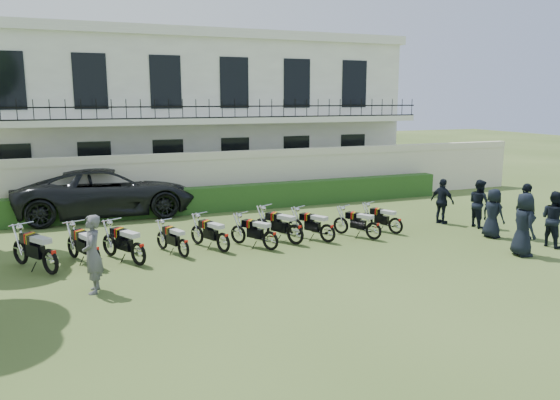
{
  "coord_description": "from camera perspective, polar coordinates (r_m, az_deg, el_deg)",
  "views": [
    {
      "loc": [
        -5.72,
        -13.47,
        4.46
      ],
      "look_at": [
        0.49,
        2.06,
        1.31
      ],
      "focal_mm": 35.0,
      "sensor_mm": 36.0,
      "label": 1
    }
  ],
  "objects": [
    {
      "name": "ground",
      "position": [
        15.29,
        1.15,
        -6.3
      ],
      "size": [
        100.0,
        100.0,
        0.0
      ],
      "primitive_type": "plane",
      "color": "#3A4D1F",
      "rests_on": "ground"
    },
    {
      "name": "perimeter_wall",
      "position": [
        22.46,
        -6.82,
        2.16
      ],
      "size": [
        30.0,
        0.35,
        2.3
      ],
      "color": "beige",
      "rests_on": "ground"
    },
    {
      "name": "hedge",
      "position": [
        22.09,
        -3.74,
        0.31
      ],
      "size": [
        18.0,
        0.6,
        1.0
      ],
      "primitive_type": "cube",
      "color": "#234719",
      "rests_on": "ground"
    },
    {
      "name": "building",
      "position": [
        28.02,
        -10.15,
        8.96
      ],
      "size": [
        20.4,
        9.6,
        7.4
      ],
      "color": "white",
      "rests_on": "ground"
    },
    {
      "name": "motorcycle_0",
      "position": [
        15.02,
        -22.91,
        -5.35
      ],
      "size": [
        1.2,
        1.87,
        1.16
      ],
      "rotation": [
        0.0,
        0.0,
        0.55
      ],
      "color": "black",
      "rests_on": "ground"
    },
    {
      "name": "motorcycle_1",
      "position": [
        15.14,
        -18.85,
        -5.08
      ],
      "size": [
        0.9,
        1.9,
        1.09
      ],
      "rotation": [
        0.0,
        0.0,
        0.37
      ],
      "color": "black",
      "rests_on": "ground"
    },
    {
      "name": "motorcycle_2",
      "position": [
        15.08,
        -14.6,
        -4.9
      ],
      "size": [
        1.04,
        1.83,
        1.1
      ],
      "rotation": [
        0.0,
        0.0,
        0.48
      ],
      "color": "black",
      "rests_on": "ground"
    },
    {
      "name": "motorcycle_3",
      "position": [
        15.58,
        -10.07,
        -4.5
      ],
      "size": [
        0.75,
        1.64,
        0.93
      ],
      "rotation": [
        0.0,
        0.0,
        0.35
      ],
      "color": "black",
      "rests_on": "ground"
    },
    {
      "name": "motorcycle_4",
      "position": [
        15.93,
        -5.96,
        -3.93
      ],
      "size": [
        0.87,
        1.74,
        1.01
      ],
      "rotation": [
        0.0,
        0.0,
        0.4
      ],
      "color": "black",
      "rests_on": "ground"
    },
    {
      "name": "motorcycle_5",
      "position": [
        16.05,
        -1.01,
        -3.77
      ],
      "size": [
        1.03,
        1.6,
        1.0
      ],
      "rotation": [
        0.0,
        0.0,
        0.55
      ],
      "color": "black",
      "rests_on": "ground"
    },
    {
      "name": "motorcycle_6",
      "position": [
        16.66,
        1.62,
        -3.09
      ],
      "size": [
        1.06,
        1.79,
        1.09
      ],
      "rotation": [
        0.0,
        0.0,
        0.5
      ],
      "color": "black",
      "rests_on": "ground"
    },
    {
      "name": "motorcycle_7",
      "position": [
        16.98,
        5.0,
        -3.0
      ],
      "size": [
        0.98,
        1.65,
        1.0
      ],
      "rotation": [
        0.0,
        0.0,
        0.51
      ],
      "color": "black",
      "rests_on": "ground"
    },
    {
      "name": "motorcycle_8",
      "position": [
        17.5,
        9.76,
        -2.76
      ],
      "size": [
        0.96,
        1.59,
        0.97
      ],
      "rotation": [
        0.0,
        0.0,
        0.52
      ],
      "color": "black",
      "rests_on": "ground"
    },
    {
      "name": "motorcycle_9",
      "position": [
        18.38,
        12.01,
        -2.24
      ],
      "size": [
        0.85,
        1.59,
        0.93
      ],
      "rotation": [
        0.0,
        0.0,
        0.44
      ],
      "color": "black",
      "rests_on": "ground"
    },
    {
      "name": "suv",
      "position": [
        21.83,
        -17.6,
        0.86
      ],
      "size": [
        6.73,
        3.12,
        1.87
      ],
      "primitive_type": "imported",
      "rotation": [
        0.0,
        0.0,
        1.57
      ],
      "color": "black",
      "rests_on": "ground"
    },
    {
      "name": "inspector",
      "position": [
        13.31,
        -19.0,
        -5.37
      ],
      "size": [
        0.53,
        0.73,
        1.84
      ],
      "primitive_type": "imported",
      "rotation": [
        0.0,
        0.0,
        -1.72
      ],
      "color": "slate",
      "rests_on": "ground"
    },
    {
      "name": "officer_0",
      "position": [
        17.0,
        24.1,
        -2.34
      ],
      "size": [
        0.8,
        1.02,
        1.82
      ],
      "primitive_type": "imported",
      "rotation": [
        0.0,
        0.0,
        1.29
      ],
      "color": "black",
      "rests_on": "ground"
    },
    {
      "name": "officer_1",
      "position": [
        18.44,
        26.7,
        -1.78
      ],
      "size": [
        0.69,
        0.86,
        1.71
      ],
      "primitive_type": "imported",
      "rotation": [
        0.0,
        0.0,
        1.62
      ],
      "color": "black",
      "rests_on": "ground"
    },
    {
      "name": "officer_2",
      "position": [
        19.0,
        24.24,
        -1.09
      ],
      "size": [
        0.76,
        1.14,
        1.8
      ],
      "primitive_type": "imported",
      "rotation": [
        0.0,
        0.0,
        1.24
      ],
      "color": "black",
      "rests_on": "ground"
    },
    {
      "name": "officer_3",
      "position": [
        18.84,
        21.36,
        -1.3
      ],
      "size": [
        0.63,
        0.86,
        1.6
      ],
      "primitive_type": "imported",
      "rotation": [
        0.0,
        0.0,
        1.75
      ],
      "color": "black",
      "rests_on": "ground"
    },
    {
      "name": "officer_4",
      "position": [
        20.2,
        20.1,
        -0.33
      ],
      "size": [
        0.7,
        0.87,
        1.68
      ],
      "primitive_type": "imported",
      "rotation": [
        0.0,
        0.0,
        1.48
      ],
      "color": "black",
      "rests_on": "ground"
    },
    {
      "name": "officer_5",
      "position": [
        20.33,
        16.6,
        -0.13
      ],
      "size": [
        0.64,
        1.02,
        1.62
      ],
      "primitive_type": "imported",
      "rotation": [
        0.0,
        0.0,
        1.84
      ],
      "color": "black",
      "rests_on": "ground"
    }
  ]
}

